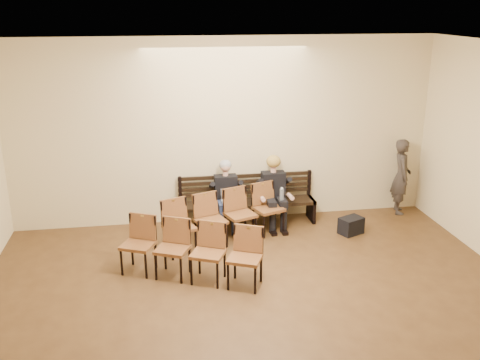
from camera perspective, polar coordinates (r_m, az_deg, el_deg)
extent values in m
cube|color=beige|center=(10.07, -1.58, 5.18)|extent=(8.00, 0.02, 3.50)
cube|color=white|center=(4.93, 6.43, 11.95)|extent=(8.00, 10.00, 0.02)
cube|color=black|center=(10.25, 0.81, -3.51)|extent=(2.60, 0.90, 0.45)
cube|color=silver|center=(9.79, -1.05, -2.48)|extent=(0.33, 0.28, 0.22)
cylinder|color=silver|center=(9.91, 4.45, -2.19)|extent=(0.09, 0.09, 0.25)
cube|color=black|center=(10.07, 11.76, -4.78)|extent=(0.50, 0.44, 0.31)
imported|color=#352F2C|center=(11.09, 16.87, 0.94)|extent=(0.57, 0.73, 1.75)
cube|color=brown|center=(9.39, -1.52, -4.06)|extent=(2.29, 1.24, 0.93)
cube|color=brown|center=(8.22, -5.36, -7.62)|extent=(2.20, 1.37, 0.90)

